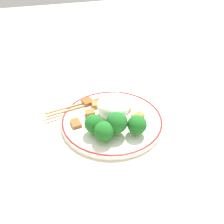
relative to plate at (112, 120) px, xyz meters
The scene contains 15 objects.
ground_plane 0.01m from the plate, ahead, with size 3.00×3.00×0.00m, color beige.
plate is the anchor object (origin of this frame).
rice_mound 0.04m from the plate, 52.53° to the left, with size 0.08×0.09×0.06m.
broccoli_back_left 0.08m from the plate, 148.09° to the right, with size 0.04×0.04×0.05m.
broccoli_back_center 0.09m from the plate, 123.55° to the right, with size 0.04×0.04×0.05m.
broccoli_back_right 0.07m from the plate, 100.53° to the right, with size 0.05×0.05×0.06m.
broccoli_mid_left 0.09m from the plate, 66.65° to the right, with size 0.04×0.04×0.05m.
meat_near_front 0.06m from the plate, 102.48° to the left, with size 0.04×0.03×0.01m.
meat_near_left 0.10m from the plate, 114.20° to the left, with size 0.03×0.04×0.01m.
meat_near_right 0.07m from the plate, 69.47° to the left, with size 0.04×0.03×0.01m.
meat_near_back 0.09m from the plate, behind, with size 0.02×0.03×0.01m.
meat_on_rice_edge 0.06m from the plate, 145.14° to the left, with size 0.03×0.02×0.01m.
meat_mid_left 0.05m from the plate, 18.83° to the left, with size 0.03×0.03×0.01m.
meat_mid_right 0.07m from the plate, 20.79° to the right, with size 0.03×0.03×0.01m.
chopsticks 0.10m from the plate, 119.61° to the left, with size 0.22×0.05×0.01m.
Camera 1 is at (-0.16, -0.40, 0.36)m, focal length 35.00 mm.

